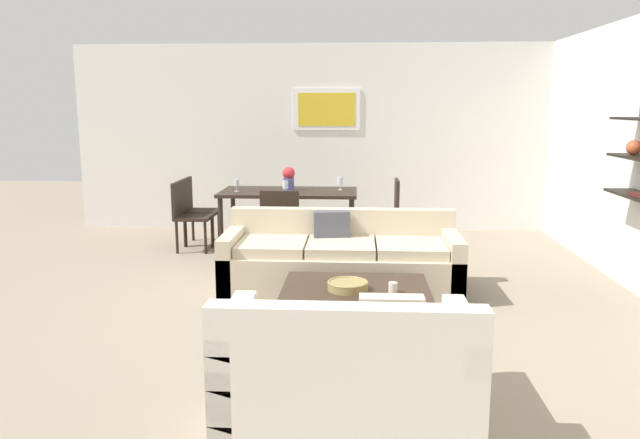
{
  "coord_description": "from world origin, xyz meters",
  "views": [
    {
      "loc": [
        0.27,
        -5.56,
        1.82
      ],
      "look_at": [
        -0.08,
        0.2,
        0.75
      ],
      "focal_mm": 34.59,
      "sensor_mm": 36.0,
      "label": 1
    }
  ],
  "objects_px": {
    "dining_chair_left_near": "(187,211)",
    "dining_chair_left_far": "(195,206)",
    "dining_chair_right_far": "(388,208)",
    "wine_glass_foot": "(285,185)",
    "sofa_beige": "(341,263)",
    "coffee_table": "(355,311)",
    "wine_glass_left_near": "(236,183)",
    "dining_chair_foot": "(281,222)",
    "loveseat_white": "(348,366)",
    "candle_jar": "(393,288)",
    "dining_table": "(289,196)",
    "centerpiece_vase": "(289,178)",
    "decorative_bowl": "(348,285)",
    "wine_glass_right_far": "(340,181)"
  },
  "relations": [
    {
      "from": "sofa_beige",
      "to": "dining_chair_foot",
      "type": "xyz_separation_m",
      "value": [
        -0.72,
        1.0,
        0.21
      ]
    },
    {
      "from": "wine_glass_left_near",
      "to": "wine_glass_foot",
      "type": "height_order",
      "value": "wine_glass_foot"
    },
    {
      "from": "coffee_table",
      "to": "dining_table",
      "type": "xyz_separation_m",
      "value": [
        -0.87,
        3.01,
        0.49
      ]
    },
    {
      "from": "sofa_beige",
      "to": "dining_chair_right_far",
      "type": "relative_size",
      "value": 2.6
    },
    {
      "from": "sofa_beige",
      "to": "dining_chair_right_far",
      "type": "bearing_deg",
      "value": 74.9
    },
    {
      "from": "dining_chair_foot",
      "to": "dining_chair_left_near",
      "type": "height_order",
      "value": "same"
    },
    {
      "from": "dining_chair_foot",
      "to": "dining_chair_right_far",
      "type": "bearing_deg",
      "value": 39.54
    },
    {
      "from": "dining_table",
      "to": "dining_chair_right_far",
      "type": "relative_size",
      "value": 1.97
    },
    {
      "from": "coffee_table",
      "to": "dining_table",
      "type": "bearing_deg",
      "value": 106.06
    },
    {
      "from": "decorative_bowl",
      "to": "dining_chair_foot",
      "type": "bearing_deg",
      "value": 110.1
    },
    {
      "from": "candle_jar",
      "to": "wine_glass_foot",
      "type": "height_order",
      "value": "wine_glass_foot"
    },
    {
      "from": "wine_glass_right_far",
      "to": "dining_chair_left_near",
      "type": "bearing_deg",
      "value": -170.87
    },
    {
      "from": "candle_jar",
      "to": "dining_chair_foot",
      "type": "distance_m",
      "value": 2.53
    },
    {
      "from": "dining_chair_left_far",
      "to": "wine_glass_foot",
      "type": "bearing_deg",
      "value": -24.62
    },
    {
      "from": "dining_chair_left_near",
      "to": "dining_chair_right_far",
      "type": "relative_size",
      "value": 1.0
    },
    {
      "from": "loveseat_white",
      "to": "dining_chair_right_far",
      "type": "relative_size",
      "value": 1.72
    },
    {
      "from": "decorative_bowl",
      "to": "candle_jar",
      "type": "distance_m",
      "value": 0.36
    },
    {
      "from": "sofa_beige",
      "to": "coffee_table",
      "type": "height_order",
      "value": "sofa_beige"
    },
    {
      "from": "coffee_table",
      "to": "candle_jar",
      "type": "xyz_separation_m",
      "value": [
        0.29,
        -0.09,
        0.23
      ]
    },
    {
      "from": "dining_table",
      "to": "dining_chair_left_far",
      "type": "relative_size",
      "value": 1.97
    },
    {
      "from": "coffee_table",
      "to": "dining_chair_right_far",
      "type": "bearing_deg",
      "value": 82.8
    },
    {
      "from": "centerpiece_vase",
      "to": "dining_chair_left_far",
      "type": "bearing_deg",
      "value": 172.77
    },
    {
      "from": "coffee_table",
      "to": "loveseat_white",
      "type": "bearing_deg",
      "value": -91.92
    },
    {
      "from": "coffee_table",
      "to": "dining_chair_left_far",
      "type": "relative_size",
      "value": 1.34
    },
    {
      "from": "coffee_table",
      "to": "decorative_bowl",
      "type": "height_order",
      "value": "decorative_bowl"
    },
    {
      "from": "dining_chair_left_far",
      "to": "wine_glass_left_near",
      "type": "distance_m",
      "value": 0.78
    },
    {
      "from": "sofa_beige",
      "to": "wine_glass_right_far",
      "type": "distance_m",
      "value": 2.05
    },
    {
      "from": "decorative_bowl",
      "to": "dining_chair_left_near",
      "type": "bearing_deg",
      "value": 126.09
    },
    {
      "from": "dining_chair_left_near",
      "to": "dining_chair_left_far",
      "type": "xyz_separation_m",
      "value": [
        0.0,
        0.4,
        0.0
      ]
    },
    {
      "from": "coffee_table",
      "to": "dining_chair_right_far",
      "type": "height_order",
      "value": "dining_chair_right_far"
    },
    {
      "from": "centerpiece_vase",
      "to": "wine_glass_right_far",
      "type": "bearing_deg",
      "value": 6.17
    },
    {
      "from": "coffee_table",
      "to": "dining_chair_left_far",
      "type": "height_order",
      "value": "dining_chair_left_far"
    },
    {
      "from": "dining_table",
      "to": "dining_chair_left_far",
      "type": "xyz_separation_m",
      "value": [
        -1.27,
        0.2,
        -0.17
      ]
    },
    {
      "from": "coffee_table",
      "to": "wine_glass_left_near",
      "type": "bearing_deg",
      "value": 117.64
    },
    {
      "from": "sofa_beige",
      "to": "decorative_bowl",
      "type": "distance_m",
      "value": 1.2
    },
    {
      "from": "dining_chair_left_far",
      "to": "wine_glass_left_near",
      "type": "xyz_separation_m",
      "value": [
        0.62,
        -0.31,
        0.35
      ]
    },
    {
      "from": "loveseat_white",
      "to": "dining_chair_right_far",
      "type": "xyz_separation_m",
      "value": [
        0.45,
        4.5,
        0.21
      ]
    },
    {
      "from": "sofa_beige",
      "to": "centerpiece_vase",
      "type": "xyz_separation_m",
      "value": [
        -0.72,
        1.89,
        0.62
      ]
    },
    {
      "from": "dining_chair_left_far",
      "to": "dining_chair_right_far",
      "type": "bearing_deg",
      "value": 0.0
    },
    {
      "from": "dining_chair_right_far",
      "to": "wine_glass_right_far",
      "type": "relative_size",
      "value": 5.3
    },
    {
      "from": "dining_chair_right_far",
      "to": "wine_glass_foot",
      "type": "xyz_separation_m",
      "value": [
        -1.27,
        -0.58,
        0.37
      ]
    },
    {
      "from": "candle_jar",
      "to": "dining_chair_foot",
      "type": "relative_size",
      "value": 0.1
    },
    {
      "from": "loveseat_white",
      "to": "wine_glass_left_near",
      "type": "height_order",
      "value": "wine_glass_left_near"
    },
    {
      "from": "dining_chair_left_near",
      "to": "wine_glass_foot",
      "type": "relative_size",
      "value": 5.06
    },
    {
      "from": "dining_chair_right_far",
      "to": "dining_chair_left_far",
      "type": "bearing_deg",
      "value": 180.0
    },
    {
      "from": "wine_glass_right_far",
      "to": "centerpiece_vase",
      "type": "relative_size",
      "value": 0.55
    },
    {
      "from": "wine_glass_foot",
      "to": "decorative_bowl",
      "type": "bearing_deg",
      "value": -73.21
    },
    {
      "from": "dining_chair_right_far",
      "to": "wine_glass_foot",
      "type": "relative_size",
      "value": 5.06
    },
    {
      "from": "sofa_beige",
      "to": "coffee_table",
      "type": "relative_size",
      "value": 1.94
    },
    {
      "from": "dining_chair_right_far",
      "to": "sofa_beige",
      "type": "bearing_deg",
      "value": -105.1
    }
  ]
}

